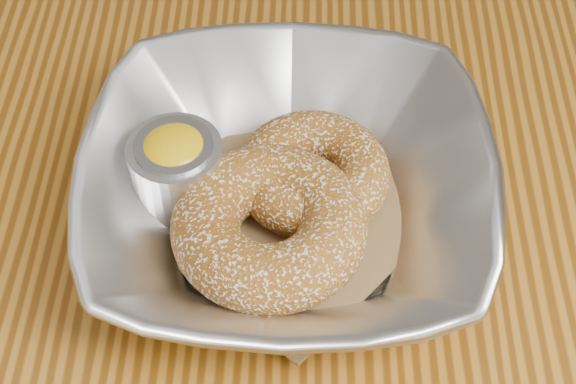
{
  "coord_description": "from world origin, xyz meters",
  "views": [
    {
      "loc": [
        0.11,
        -0.34,
        1.18
      ],
      "look_at": [
        0.1,
        -0.01,
        0.78
      ],
      "focal_mm": 55.0,
      "sensor_mm": 36.0,
      "label": 1
    }
  ],
  "objects_px": {
    "serving_bowl": "(288,192)",
    "donut_back": "(312,174)",
    "table": "(151,288)",
    "ramekin": "(177,169)",
    "donut_front": "(269,226)"
  },
  "relations": [
    {
      "from": "table",
      "to": "donut_back",
      "type": "bearing_deg",
      "value": 1.56
    },
    {
      "from": "serving_bowl",
      "to": "donut_back",
      "type": "bearing_deg",
      "value": 50.85
    },
    {
      "from": "serving_bowl",
      "to": "donut_front",
      "type": "xyz_separation_m",
      "value": [
        -0.01,
        -0.03,
        0.0
      ]
    },
    {
      "from": "donut_front",
      "to": "donut_back",
      "type": "bearing_deg",
      "value": 60.42
    },
    {
      "from": "serving_bowl",
      "to": "donut_back",
      "type": "relative_size",
      "value": 2.58
    },
    {
      "from": "ramekin",
      "to": "donut_front",
      "type": "bearing_deg",
      "value": -33.21
    },
    {
      "from": "serving_bowl",
      "to": "table",
      "type": "bearing_deg",
      "value": 171.56
    },
    {
      "from": "donut_back",
      "to": "ramekin",
      "type": "bearing_deg",
      "value": -175.51
    },
    {
      "from": "table",
      "to": "ramekin",
      "type": "xyz_separation_m",
      "value": [
        0.03,
        -0.0,
        0.13
      ]
    },
    {
      "from": "donut_back",
      "to": "ramekin",
      "type": "height_order",
      "value": "ramekin"
    },
    {
      "from": "table",
      "to": "donut_back",
      "type": "height_order",
      "value": "donut_back"
    },
    {
      "from": "table",
      "to": "serving_bowl",
      "type": "relative_size",
      "value": 4.96
    },
    {
      "from": "table",
      "to": "serving_bowl",
      "type": "height_order",
      "value": "serving_bowl"
    },
    {
      "from": "donut_front",
      "to": "ramekin",
      "type": "bearing_deg",
      "value": 146.79
    },
    {
      "from": "table",
      "to": "donut_front",
      "type": "bearing_deg",
      "value": -24.36
    }
  ]
}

